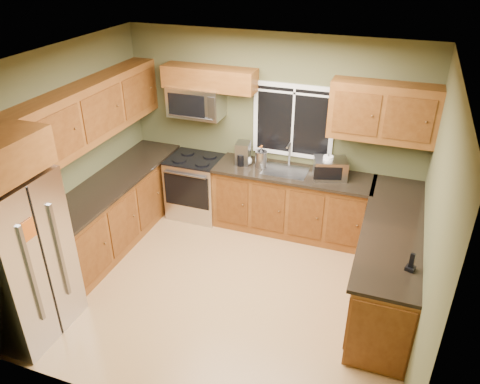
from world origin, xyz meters
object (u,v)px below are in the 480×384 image
Objects in this scene: kettle at (261,158)px; soap_bottle_b at (318,163)px; range at (196,186)px; coffee_maker at (243,154)px; microwave at (196,102)px; soap_bottle_c at (248,159)px; refrigerator at (17,259)px; toaster_oven at (330,168)px; soap_bottle_a at (261,155)px; cordless_phone at (411,265)px; paper_towel_roll at (327,167)px.

kettle is 1.42× the size of soap_bottle_b.
range is 3.03× the size of coffee_maker.
soap_bottle_b is (1.75, 0.07, -0.69)m from microwave.
range is at bearing -176.93° from soap_bottle_c.
soap_bottle_c is (1.49, 2.81, 0.12)m from refrigerator.
toaster_oven is (2.64, 2.79, 0.17)m from refrigerator.
microwave reaches higher than soap_bottle_a.
refrigerator is 3.64× the size of toaster_oven.
soap_bottle_c is at bearing -167.80° from soap_bottle_a.
microwave reaches higher than toaster_oven.
microwave is 0.97m from coffee_maker.
soap_bottle_a is 1.51× the size of cordless_phone.
toaster_oven is 1.60× the size of coffee_maker.
refrigerator is 3.18m from soap_bottle_c.
refrigerator is at bearing -120.34° from soap_bottle_a.
toaster_oven is at bearing 8.90° from paper_towel_roll.
microwave is 2.61× the size of kettle.
paper_towel_roll is (0.91, -0.00, 0.02)m from kettle.
cordless_phone is (2.03, -1.68, -0.08)m from kettle.
soap_bottle_c is 0.81× the size of cordless_phone.
soap_bottle_a is at bearing 175.77° from paper_towel_roll.
paper_towel_roll is at bearing 0.38° from range.
refrigerator is 3.31m from soap_bottle_a.
refrigerator is 2.37× the size of microwave.
toaster_oven is (1.95, -0.12, -0.66)m from microwave.
soap_bottle_b is at bearing 136.57° from toaster_oven.
paper_towel_roll reaches higher than soap_bottle_a.
soap_bottle_b is (-0.20, 0.19, -0.03)m from toaster_oven.
microwave is at bearing 176.55° from toaster_oven.
microwave is 1.88m from soap_bottle_b.
soap_bottle_b is (0.77, 0.13, -0.04)m from soap_bottle_a.
coffee_maker reaches higher than kettle.
coffee_maker is (1.41, 2.82, 0.18)m from refrigerator.
paper_towel_roll is at bearing -50.23° from soap_bottle_b.
soap_bottle_b is at bearing 50.68° from refrigerator.
soap_bottle_c is (-0.18, -0.04, -0.07)m from soap_bottle_a.
refrigerator is at bearing -103.34° from microwave.
refrigerator is 3.88m from cordless_phone.
kettle is at bearing -165.44° from soap_bottle_b.
microwave is at bearing 173.00° from kettle.
paper_towel_roll is 0.26m from soap_bottle_b.
paper_towel_roll reaches higher than kettle.
soap_bottle_b is 0.96m from soap_bottle_c.
soap_bottle_b is 1.33× the size of soap_bottle_c.
paper_towel_roll is (1.91, -0.12, -0.64)m from microwave.
coffee_maker reaches higher than soap_bottle_c.
refrigerator reaches higher than coffee_maker.
kettle is at bearing -179.67° from toaster_oven.
soap_bottle_b is (-0.16, 0.20, -0.05)m from paper_towel_roll.
toaster_oven is at bearing -3.45° from microwave.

